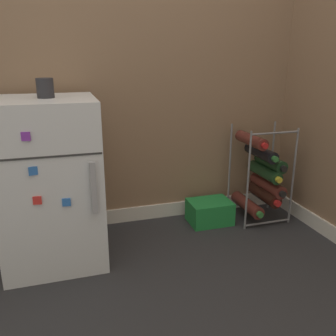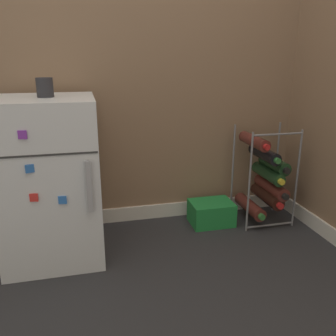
# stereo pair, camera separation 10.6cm
# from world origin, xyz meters

# --- Properties ---
(ground_plane) EXTENTS (14.00, 14.00, 0.00)m
(ground_plane) POSITION_xyz_m (0.00, 0.00, 0.00)
(ground_plane) COLOR #28282B
(wall_back) EXTENTS (6.97, 0.07, 2.50)m
(wall_back) POSITION_xyz_m (0.00, 0.67, 1.24)
(wall_back) COLOR #84664C
(wall_back) RESTS_ON ground_plane
(mini_fridge) EXTENTS (0.47, 0.52, 0.81)m
(mini_fridge) POSITION_xyz_m (-0.51, 0.34, 0.41)
(mini_fridge) COLOR silver
(mini_fridge) RESTS_ON ground_plane
(wine_rack) EXTENTS (0.32, 0.33, 0.60)m
(wine_rack) POSITION_xyz_m (0.73, 0.44, 0.29)
(wine_rack) COLOR slate
(wine_rack) RESTS_ON ground_plane
(soda_box) EXTENTS (0.26, 0.19, 0.14)m
(soda_box) POSITION_xyz_m (0.40, 0.47, 0.07)
(soda_box) COLOR #1E7F38
(soda_box) RESTS_ON ground_plane
(fridge_top_cup) EXTENTS (0.08, 0.08, 0.09)m
(fridge_top_cup) POSITION_xyz_m (-0.49, 0.34, 0.86)
(fridge_top_cup) COLOR #28282D
(fridge_top_cup) RESTS_ON mini_fridge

